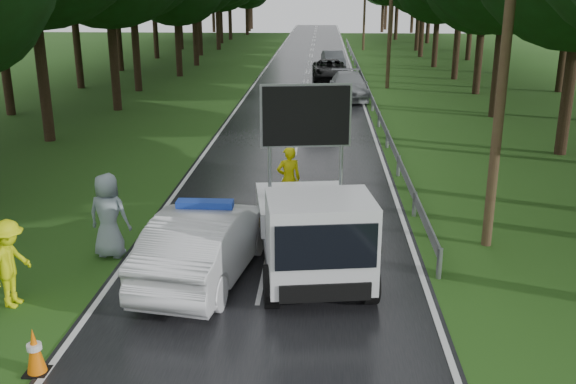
# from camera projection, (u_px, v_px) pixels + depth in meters

# --- Properties ---
(ground) EXTENTS (160.00, 160.00, 0.00)m
(ground) POSITION_uv_depth(u_px,v_px,m) (269.00, 274.00, 14.17)
(ground) COLOR #264E16
(ground) RESTS_ON ground
(road) EXTENTS (7.00, 140.00, 0.02)m
(road) POSITION_uv_depth(u_px,v_px,m) (306.00, 83.00, 42.71)
(road) COLOR black
(road) RESTS_ON ground
(guardrail) EXTENTS (0.12, 60.06, 0.70)m
(guardrail) POSITION_uv_depth(u_px,v_px,m) (362.00, 76.00, 42.04)
(guardrail) COLOR gray
(guardrail) RESTS_ON ground
(utility_pole_near) EXTENTS (1.40, 0.24, 10.00)m
(utility_pole_near) POSITION_uv_depth(u_px,v_px,m) (507.00, 34.00, 14.27)
(utility_pole_near) COLOR #473021
(utility_pole_near) RESTS_ON ground
(utility_pole_mid) EXTENTS (1.40, 0.24, 10.00)m
(utility_pole_mid) POSITION_uv_depth(u_px,v_px,m) (391.00, 5.00, 39.00)
(utility_pole_mid) COLOR #473021
(utility_pole_mid) RESTS_ON ground
(police_sedan) EXTENTS (2.47, 5.06, 1.76)m
(police_sedan) POSITION_uv_depth(u_px,v_px,m) (207.00, 243.00, 13.81)
(police_sedan) COLOR silver
(police_sedan) RESTS_ON ground
(work_truck) EXTENTS (2.87, 5.24, 3.97)m
(work_truck) POSITION_uv_depth(u_px,v_px,m) (312.00, 229.00, 13.84)
(work_truck) COLOR gray
(work_truck) RESTS_ON ground
(barrier) EXTENTS (2.26, 0.87, 0.99)m
(barrier) POSITION_uv_depth(u_px,v_px,m) (246.00, 225.00, 14.98)
(barrier) COLOR yellow
(barrier) RESTS_ON ground
(officer) EXTENTS (0.79, 0.62, 1.89)m
(officer) POSITION_uv_depth(u_px,v_px,m) (289.00, 180.00, 17.86)
(officer) COLOR yellow
(officer) RESTS_ON ground
(civilian) EXTENTS (1.00, 0.99, 1.63)m
(civilian) POSITION_uv_depth(u_px,v_px,m) (323.00, 233.00, 14.33)
(civilian) COLOR #174499
(civilian) RESTS_ON ground
(bystander_left) EXTENTS (0.81, 1.23, 1.79)m
(bystander_left) POSITION_uv_depth(u_px,v_px,m) (10.00, 264.00, 12.54)
(bystander_left) COLOR #D9E70C
(bystander_left) RESTS_ON ground
(bystander_right) EXTENTS (1.07, 0.79, 2.01)m
(bystander_right) POSITION_uv_depth(u_px,v_px,m) (109.00, 216.00, 14.85)
(bystander_right) COLOR gray
(bystander_right) RESTS_ON ground
(queue_car_first) EXTENTS (1.92, 4.05, 1.34)m
(queue_car_first) POSITION_uv_depth(u_px,v_px,m) (319.00, 111.00, 29.21)
(queue_car_first) COLOR #3A3B41
(queue_car_first) RESTS_ON ground
(queue_car_second) EXTENTS (2.21, 5.13, 1.47)m
(queue_car_second) POSITION_uv_depth(u_px,v_px,m) (349.00, 86.00, 36.44)
(queue_car_second) COLOR #989A9F
(queue_car_second) RESTS_ON ground
(queue_car_third) EXTENTS (2.49, 5.06, 1.38)m
(queue_car_third) POSITION_uv_depth(u_px,v_px,m) (330.00, 70.00, 43.93)
(queue_car_third) COLOR black
(queue_car_third) RESTS_ON ground
(queue_car_fourth) EXTENTS (1.96, 4.36, 1.39)m
(queue_car_fourth) POSITION_uv_depth(u_px,v_px,m) (333.00, 60.00, 49.82)
(queue_car_fourth) COLOR #43464B
(queue_car_fourth) RESTS_ON ground
(cone_near_left) EXTENTS (0.39, 0.39, 0.82)m
(cone_near_left) POSITION_uv_depth(u_px,v_px,m) (35.00, 352.00, 10.42)
(cone_near_left) COLOR black
(cone_near_left) RESTS_ON ground
(cone_center) EXTENTS (0.33, 0.33, 0.70)m
(cone_center) POSITION_uv_depth(u_px,v_px,m) (296.00, 228.00, 15.94)
(cone_center) COLOR black
(cone_center) RESTS_ON ground
(cone_far) EXTENTS (0.35, 0.35, 0.75)m
(cone_far) POSITION_uv_depth(u_px,v_px,m) (304.00, 208.00, 17.30)
(cone_far) COLOR black
(cone_far) RESTS_ON ground
(cone_left_mid) EXTENTS (0.32, 0.32, 0.67)m
(cone_left_mid) POSITION_uv_depth(u_px,v_px,m) (160.00, 249.00, 14.67)
(cone_left_mid) COLOR black
(cone_left_mid) RESTS_ON ground
(cone_right) EXTENTS (0.38, 0.38, 0.81)m
(cone_right) POSITION_uv_depth(u_px,v_px,m) (374.00, 235.00, 15.35)
(cone_right) COLOR black
(cone_right) RESTS_ON ground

